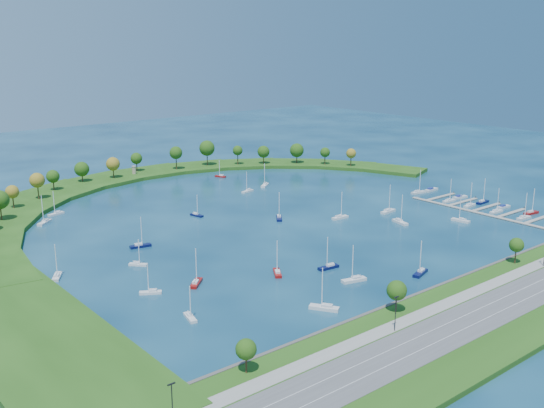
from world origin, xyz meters
TOP-DOWN VIEW (x-y plane):
  - ground at (0.00, 0.00)m, footprint 700.00×700.00m
  - south_shoreline at (0.03, -122.88)m, footprint 420.00×43.10m
  - breakwater at (-46.33, 48.72)m, footprint 286.74×247.64m
  - breakwater_trees at (-10.10, 88.66)m, footprint 236.96×95.60m
  - harbor_tower at (-8.58, 115.67)m, footprint 2.60×2.60m
  - dock_system at (85.30, -61.00)m, footprint 24.28×82.00m
  - moored_boat_0 at (-77.88, -19.92)m, footprint 5.91×6.25m
  - moored_boat_1 at (35.94, 48.81)m, footprint 8.50×7.21m
  - moored_boat_2 at (-52.63, -90.08)m, footprint 6.96×9.01m
  - moored_boat_3 at (36.99, -45.06)m, footprint 4.68×9.35m
  - moored_boat_4 at (46.67, -29.98)m, footprint 9.27×3.62m
  - moored_boat_5 at (30.60, 83.84)m, footprint 4.53×7.05m
  - moored_boat_6 at (-84.39, 54.11)m, footprint 8.32×7.69m
  - moored_boat_7 at (-44.75, -58.46)m, footprint 6.43×8.10m
  - moored_boat_8 at (-71.68, -48.64)m, footprint 7.83×7.45m
  - moored_boat_9 at (-26.04, 21.77)m, footprint 3.33×7.24m
  - moored_boat_10 at (-87.44, -69.84)m, footprint 3.65×7.43m
  - moored_boat_11 at (-87.11, -45.89)m, footprint 7.03×5.37m
  - moored_boat_12 at (-0.01, -6.14)m, footprint 7.20×8.27m
  - moored_boat_13 at (-27.06, -65.71)m, footprint 8.31×3.10m
  - moored_boat_14 at (-105.04, -13.31)m, footprint 6.10×8.07m
  - moored_boat_15 at (21.88, -22.97)m, footprint 8.51×2.61m
  - moored_boat_16 at (-75.06, 64.80)m, footprint 8.06×4.10m
  - moored_boat_17 at (-6.46, -89.98)m, footprint 8.79×4.72m
  - moored_boat_18 at (60.01, -60.55)m, footprint 3.52×8.59m
  - moored_boat_19 at (-67.40, -1.94)m, footprint 8.60×3.92m
  - moored_boat_20 at (20.36, 44.10)m, footprint 7.85×3.72m
  - moored_boat_21 at (-29.00, -79.95)m, footprint 9.15×4.58m
  - docked_boat_2 at (85.52, -76.13)m, footprint 8.35×2.86m
  - docked_boat_3 at (96.02, -73.89)m, footprint 8.54×3.43m
  - docked_boat_4 at (85.52, -62.32)m, footprint 8.04×2.39m
  - docked_boat_5 at (95.98, -59.77)m, footprint 8.17×2.76m
  - docked_boat_6 at (85.52, -47.93)m, footprint 8.25×2.94m
  - docked_boat_7 at (96.01, -48.33)m, footprint 8.70×2.99m
  - docked_boat_8 at (85.52, -36.11)m, footprint 7.99×2.43m
  - docked_boat_9 at (95.97, -35.20)m, footprint 8.93×3.63m
  - docked_boat_10 at (87.91, -15.25)m, footprint 8.79×3.62m
  - docked_boat_11 at (97.86, -16.04)m, footprint 9.50×3.35m

SIDE VIEW (x-z plane):
  - ground at x=0.00m, z-range 0.00..0.00m
  - dock_system at x=85.30m, z-range -0.45..1.15m
  - docked_boat_5 at x=95.98m, z-range -0.22..1.42m
  - docked_boat_9 at x=95.97m, z-range -0.23..1.54m
  - docked_boat_11 at x=97.86m, z-range -0.25..1.65m
  - moored_boat_0 at x=-77.88m, z-range -4.09..5.80m
  - moored_boat_5 at x=30.60m, z-range -4.18..5.90m
  - moored_boat_9 at x=-26.04m, z-range -4.28..6.00m
  - moored_boat_11 at x=-87.11m, z-range -4.31..6.04m
  - moored_boat_10 at x=-87.44m, z-range -4.39..6.13m
  - moored_boat_20 at x=20.36m, z-range -4.68..6.45m
  - moored_boat_16 at x=-75.06m, z-range -4.81..6.59m
  - docked_boat_8 at x=85.52m, z-range -4.93..6.73m
  - docked_boat_4 at x=85.52m, z-range -4.98..6.78m
  - moored_boat_14 at x=-105.04m, z-range -5.02..6.83m
  - docked_boat_6 at x=85.52m, z-range -5.04..6.85m
  - moored_boat_13 at x=-27.06m, z-range -5.06..6.87m
  - moored_boat_7 at x=-44.75m, z-range -5.11..6.93m
  - docked_boat_2 at x=85.52m, z-range -5.12..6.94m
  - docked_boat_3 at x=96.02m, z-range -5.19..7.01m
  - moored_boat_19 at x=-67.40m, z-range -5.19..7.02m
  - moored_boat_18 at x=60.01m, z-range -5.22..7.04m
  - moored_boat_8 at x=-71.68m, z-range -5.29..7.13m
  - moored_boat_15 at x=21.88m, z-range -5.29..7.13m
  - moored_boat_17 at x=-6.46m, z-range -5.31..7.14m
  - docked_boat_10 at x=87.91m, z-range -5.35..7.20m
  - docked_boat_7 at x=96.01m, z-range -5.36..7.21m
  - moored_boat_12 at x=-0.01m, z-range -5.40..7.25m
  - moored_boat_1 at x=35.94m, z-range -5.52..7.38m
  - moored_boat_21 at x=-29.00m, z-range -5.54..7.41m
  - moored_boat_6 at x=-84.39m, z-range -5.58..7.45m
  - moored_boat_3 at x=36.99m, z-range -5.68..7.57m
  - moored_boat_4 at x=46.67m, z-range -5.69..7.58m
  - moored_boat_2 at x=-52.63m, z-range -5.70..7.59m
  - breakwater at x=-46.33m, z-range -0.01..1.99m
  - south_shoreline at x=0.03m, z-range -4.80..6.80m
  - harbor_tower at x=-8.58m, z-range 2.05..6.73m
  - breakwater_trees at x=-10.10m, z-range 2.82..18.50m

